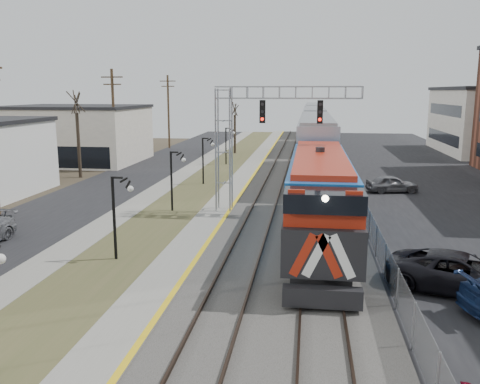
# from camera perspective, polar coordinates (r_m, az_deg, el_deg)

# --- Properties ---
(street_west) EXTENTS (7.00, 120.00, 0.04)m
(street_west) POSITION_cam_1_polar(r_m,az_deg,el_deg) (42.92, -14.83, 0.39)
(street_west) COLOR black
(street_west) RESTS_ON ground
(sidewalk) EXTENTS (2.00, 120.00, 0.08)m
(sidewalk) POSITION_cam_1_polar(r_m,az_deg,el_deg) (41.41, -9.07, 0.26)
(sidewalk) COLOR gray
(sidewalk) RESTS_ON ground
(grass_median) EXTENTS (4.00, 120.00, 0.06)m
(grass_median) POSITION_cam_1_polar(r_m,az_deg,el_deg) (40.65, -5.01, 0.14)
(grass_median) COLOR #444927
(grass_median) RESTS_ON ground
(platform) EXTENTS (2.00, 120.00, 0.24)m
(platform) POSITION_cam_1_polar(r_m,az_deg,el_deg) (40.08, -0.83, 0.16)
(platform) COLOR gray
(platform) RESTS_ON ground
(ballast_bed) EXTENTS (8.00, 120.00, 0.20)m
(ballast_bed) POSITION_cam_1_polar(r_m,az_deg,el_deg) (39.66, 6.33, -0.06)
(ballast_bed) COLOR #595651
(ballast_bed) RESTS_ON ground
(parking_lot) EXTENTS (16.00, 120.00, 0.04)m
(parking_lot) POSITION_cam_1_polar(r_m,az_deg,el_deg) (41.18, 23.26, -0.61)
(parking_lot) COLOR black
(parking_lot) RESTS_ON ground
(platform_edge) EXTENTS (0.24, 120.00, 0.01)m
(platform_edge) POSITION_cam_1_polar(r_m,az_deg,el_deg) (39.94, 0.42, 0.30)
(platform_edge) COLOR gold
(platform_edge) RESTS_ON platform
(track_near) EXTENTS (1.58, 120.00, 0.15)m
(track_near) POSITION_cam_1_polar(r_m,az_deg,el_deg) (39.72, 3.45, 0.26)
(track_near) COLOR #2D2119
(track_near) RESTS_ON ballast_bed
(track_far) EXTENTS (1.58, 120.00, 0.15)m
(track_far) POSITION_cam_1_polar(r_m,az_deg,el_deg) (39.62, 8.51, 0.13)
(track_far) COLOR #2D2119
(track_far) RESTS_ON ballast_bed
(train) EXTENTS (3.00, 85.85, 5.33)m
(train) POSITION_cam_1_polar(r_m,az_deg,el_deg) (61.67, 8.37, 6.56)
(train) COLOR #155BB2
(train) RESTS_ON ground
(signal_gantry) EXTENTS (9.00, 1.07, 8.15)m
(signal_gantry) POSITION_cam_1_polar(r_m,az_deg,el_deg) (32.17, 1.20, 7.25)
(signal_gantry) COLOR gray
(signal_gantry) RESTS_ON ground
(lampposts) EXTENTS (0.14, 62.14, 4.00)m
(lampposts) POSITION_cam_1_polar(r_m,az_deg,el_deg) (24.59, -13.70, -2.78)
(lampposts) COLOR black
(lampposts) RESTS_ON ground
(fence) EXTENTS (0.04, 120.00, 1.60)m
(fence) POSITION_cam_1_polar(r_m,az_deg,el_deg) (39.65, 12.43, 0.77)
(fence) COLOR gray
(fence) RESTS_ON ground
(bare_trees) EXTENTS (12.30, 42.30, 5.95)m
(bare_trees) POSITION_cam_1_polar(r_m,az_deg,el_deg) (46.55, -14.48, 4.57)
(bare_trees) COLOR #382D23
(bare_trees) RESTS_ON ground
(car_lot_c) EXTENTS (6.10, 4.28, 1.54)m
(car_lot_c) POSITION_cam_1_polar(r_m,az_deg,el_deg) (21.95, 23.53, -8.47)
(car_lot_c) COLOR black
(car_lot_c) RESTS_ON ground
(car_lot_e) EXTENTS (4.20, 2.33, 1.35)m
(car_lot_e) POSITION_cam_1_polar(r_m,az_deg,el_deg) (41.50, 16.70, 0.84)
(car_lot_e) COLOR slate
(car_lot_e) RESTS_ON ground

